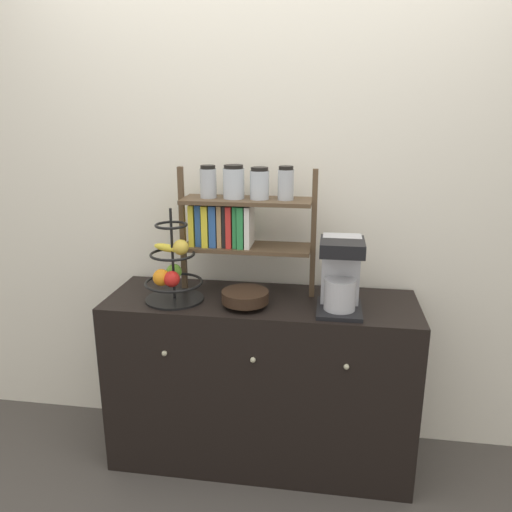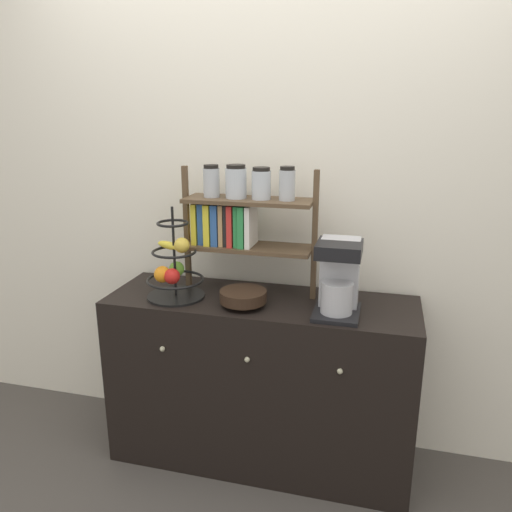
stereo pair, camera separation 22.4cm
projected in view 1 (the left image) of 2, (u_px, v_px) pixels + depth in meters
The scene contains 7 objects.
ground_plane at pixel (253, 486), 2.31m from camera, with size 12.00×12.00×0.00m, color #47423D.
wall_back at pixel (269, 190), 2.43m from camera, with size 7.00×0.05×2.60m, color silver.
sideboard at pixel (261, 380), 2.41m from camera, with size 1.42×0.48×0.84m.
coffee_maker at pixel (341, 274), 2.14m from camera, with size 0.19×0.25×0.32m.
fruit_stand at pixel (172, 272), 2.24m from camera, with size 0.27×0.27×0.43m.
wooden_bowl at pixel (245, 297), 2.20m from camera, with size 0.21×0.21×0.07m.
shelf_hutch at pixel (236, 214), 2.28m from camera, with size 0.64×0.20×0.60m.
Camera 1 is at (0.30, -1.89, 1.67)m, focal length 35.00 mm.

